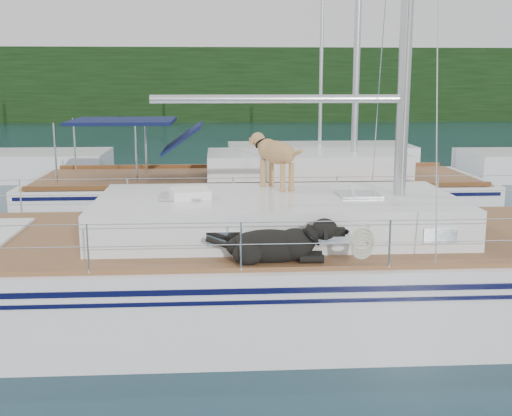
{
  "coord_description": "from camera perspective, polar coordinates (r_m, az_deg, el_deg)",
  "views": [
    {
      "loc": [
        -0.08,
        -9.14,
        3.49
      ],
      "look_at": [
        0.5,
        0.2,
        1.6
      ],
      "focal_mm": 45.0,
      "sensor_mm": 36.0,
      "label": 1
    }
  ],
  "objects": [
    {
      "name": "tree_line",
      "position": [
        54.14,
        -3.51,
        10.86
      ],
      "size": [
        90.0,
        3.0,
        6.0
      ],
      "primitive_type": "cube",
      "color": "black",
      "rests_on": "ground"
    },
    {
      "name": "main_sailboat",
      "position": [
        9.56,
        -2.35,
        -5.71
      ],
      "size": [
        12.0,
        3.8,
        14.01
      ],
      "color": "white",
      "rests_on": "ground"
    },
    {
      "name": "neighbor_sailboat",
      "position": [
        15.89,
        0.48,
        1.02
      ],
      "size": [
        11.0,
        3.5,
        13.3
      ],
      "color": "white",
      "rests_on": "ground"
    },
    {
      "name": "bg_boat_center",
      "position": [
        25.65,
        5.66,
        4.54
      ],
      "size": [
        7.2,
        3.0,
        11.65
      ],
      "color": "white",
      "rests_on": "ground"
    },
    {
      "name": "ground",
      "position": [
        9.78,
        -2.89,
        -9.5
      ],
      "size": [
        120.0,
        120.0,
        0.0
      ],
      "primitive_type": "plane",
      "color": "black",
      "rests_on": "ground"
    },
    {
      "name": "shore_bank",
      "position": [
        55.42,
        -3.48,
        8.39
      ],
      "size": [
        92.0,
        1.0,
        1.2
      ],
      "primitive_type": "cube",
      "color": "#595147",
      "rests_on": "ground"
    }
  ]
}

